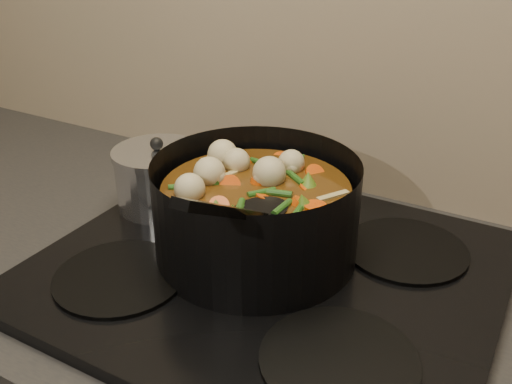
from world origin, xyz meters
The scene contains 3 objects.
stovetop centered at (0.00, 1.93, 0.92)m, with size 0.62×0.54×0.03m.
stockpot centered at (-0.03, 1.95, 1.00)m, with size 0.33×0.41×0.21m.
saucepan centered at (-0.24, 2.00, 0.98)m, with size 0.15×0.15×0.12m.
Camera 1 is at (0.32, 1.33, 1.39)m, focal length 40.00 mm.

